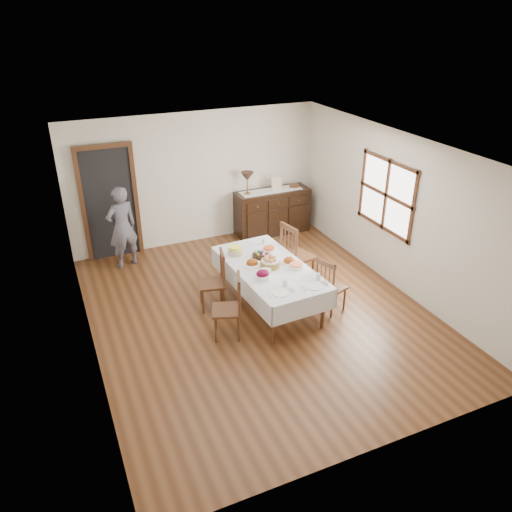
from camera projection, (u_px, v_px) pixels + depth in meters
name	position (u px, v px, depth m)	size (l,w,h in m)	color
ground	(259.00, 312.00, 7.89)	(6.00, 6.00, 0.00)	brown
room_shell	(238.00, 208.00, 7.45)	(5.02, 6.02, 2.65)	white
dining_table	(269.00, 271.00, 7.77)	(1.20, 2.18, 0.73)	silver
chair_left_near	(230.00, 307.00, 7.13)	(0.52, 0.52, 0.98)	#4E2C19
chair_left_far	(215.00, 280.00, 7.82)	(0.48, 0.48, 0.96)	#4E2C19
chair_right_near	(329.00, 285.00, 7.72)	(0.49, 0.49, 0.93)	#4E2C19
chair_right_far	(295.00, 254.00, 8.46)	(0.55, 0.55, 1.13)	#4E2C19
sideboard	(272.00, 212.00, 10.45)	(1.56, 0.56, 0.93)	black
person	(122.00, 225.00, 8.95)	(0.51, 0.33, 1.64)	#5B5864
bread_basket	(270.00, 262.00, 7.68)	(0.30, 0.30, 0.17)	olive
egg_basket	(260.00, 255.00, 7.98)	(0.26, 0.26, 0.11)	black
ham_platter_a	(252.00, 263.00, 7.76)	(0.31, 0.31, 0.11)	white
ham_platter_b	(289.00, 261.00, 7.82)	(0.28, 0.28, 0.11)	white
beet_bowl	(263.00, 275.00, 7.34)	(0.23, 0.23, 0.15)	white
carrot_bowl	(269.00, 250.00, 8.16)	(0.22, 0.22, 0.09)	white
pineapple_bowl	(235.00, 251.00, 8.06)	(0.24, 0.24, 0.14)	#C5B486
casserole_dish	(296.00, 266.00, 7.67)	(0.24, 0.24, 0.07)	white
butter_dish	(266.00, 270.00, 7.53)	(0.15, 0.10, 0.07)	white
setting_left	(281.00, 289.00, 7.06)	(0.43, 0.31, 0.10)	white
setting_right	(315.00, 283.00, 7.22)	(0.43, 0.31, 0.10)	white
glass_far_a	(240.00, 249.00, 8.15)	(0.07, 0.07, 0.10)	silver
glass_far_b	(264.00, 241.00, 8.42)	(0.06, 0.06, 0.10)	silver
runner	(271.00, 191.00, 10.22)	(1.30, 0.35, 0.01)	white
table_lamp	(247.00, 177.00, 9.89)	(0.26, 0.26, 0.46)	brown
picture_frame	(277.00, 184.00, 10.18)	(0.22, 0.08, 0.28)	beige
deco_bowl	(294.00, 186.00, 10.43)	(0.20, 0.20, 0.06)	#4E2C19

